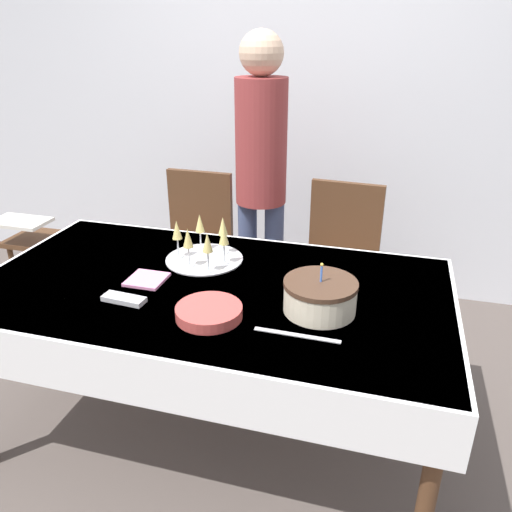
% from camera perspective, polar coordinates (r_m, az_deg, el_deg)
% --- Properties ---
extents(ground_plane, '(12.00, 12.00, 0.00)m').
position_cam_1_polar(ground_plane, '(2.50, -4.51, -19.16)').
color(ground_plane, '#564C47').
extents(wall_back, '(8.00, 0.05, 2.70)m').
position_cam_1_polar(wall_back, '(3.46, 4.72, 18.15)').
color(wall_back, silver).
rests_on(wall_back, ground_plane).
extents(dining_table, '(1.93, 1.05, 0.77)m').
position_cam_1_polar(dining_table, '(2.10, -5.11, -5.69)').
color(dining_table, white).
rests_on(dining_table, ground_plane).
extents(dining_chair_far_left, '(0.43, 0.43, 0.97)m').
position_cam_1_polar(dining_chair_far_left, '(3.00, -7.00, 1.03)').
color(dining_chair_far_left, '#51331E').
rests_on(dining_chair_far_left, ground_plane).
extents(dining_chair_far_right, '(0.45, 0.45, 0.97)m').
position_cam_1_polar(dining_chair_far_right, '(2.80, 9.45, -0.87)').
color(dining_chair_far_right, '#51331E').
rests_on(dining_chair_far_right, ground_plane).
extents(birthday_cake, '(0.27, 0.27, 0.19)m').
position_cam_1_polar(birthday_cake, '(1.84, 7.32, -4.58)').
color(birthday_cake, beige).
rests_on(birthday_cake, dining_table).
extents(champagne_tray, '(0.35, 0.35, 0.18)m').
position_cam_1_polar(champagne_tray, '(2.23, -6.00, 1.35)').
color(champagne_tray, silver).
rests_on(champagne_tray, dining_table).
extents(plate_stack_main, '(0.24, 0.24, 0.04)m').
position_cam_1_polar(plate_stack_main, '(1.81, -5.39, -6.39)').
color(plate_stack_main, '#CC4C47').
rests_on(plate_stack_main, dining_table).
extents(cake_knife, '(0.30, 0.02, 0.00)m').
position_cam_1_polar(cake_knife, '(1.72, 4.71, -9.01)').
color(cake_knife, silver).
rests_on(cake_knife, dining_table).
extents(fork_pile, '(0.17, 0.07, 0.02)m').
position_cam_1_polar(fork_pile, '(1.98, -14.86, -4.78)').
color(fork_pile, silver).
rests_on(fork_pile, dining_table).
extents(napkin_pile, '(0.15, 0.15, 0.01)m').
position_cam_1_polar(napkin_pile, '(2.11, -12.37, -2.63)').
color(napkin_pile, pink).
rests_on(napkin_pile, dining_table).
extents(person_standing, '(0.28, 0.28, 1.73)m').
position_cam_1_polar(person_standing, '(2.77, 0.58, 10.44)').
color(person_standing, '#3F4C72').
rests_on(person_standing, ground_plane).
extents(high_chair, '(0.33, 0.35, 0.71)m').
position_cam_1_polar(high_chair, '(3.36, -23.87, 0.58)').
color(high_chair, '#51331E').
rests_on(high_chair, ground_plane).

